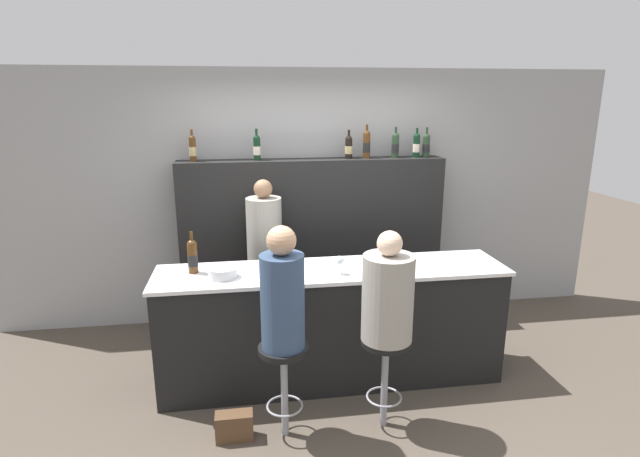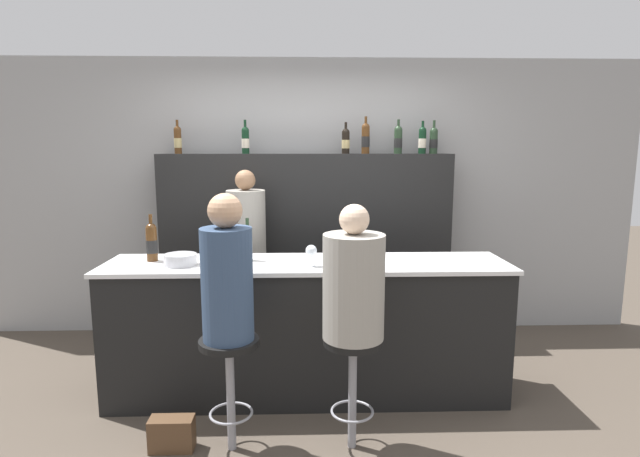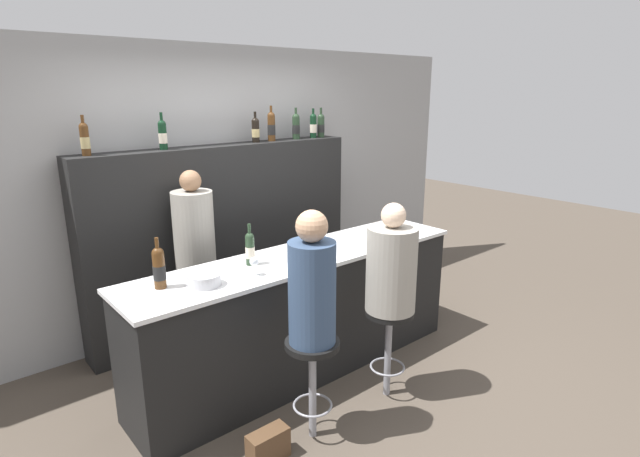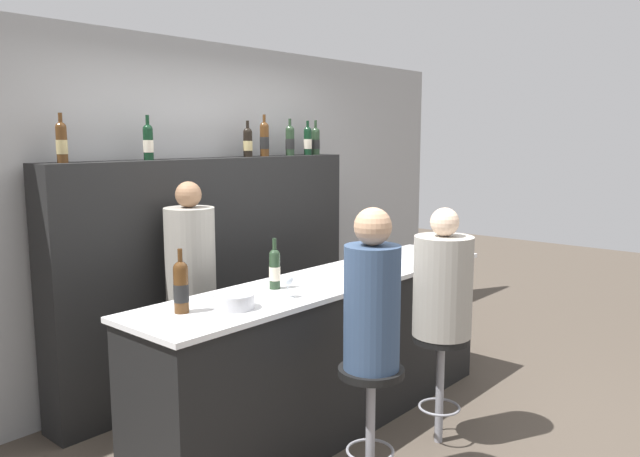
# 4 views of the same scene
# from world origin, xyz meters

# --- Properties ---
(ground_plane) EXTENTS (16.00, 16.00, 0.00)m
(ground_plane) POSITION_xyz_m (0.00, 0.00, 0.00)
(ground_plane) COLOR #4C4238
(wall_back) EXTENTS (6.40, 0.05, 2.60)m
(wall_back) POSITION_xyz_m (0.00, 1.66, 1.30)
(wall_back) COLOR #9E9E9E
(wall_back) RESTS_ON ground_plane
(bar_counter) EXTENTS (2.82, 0.62, 0.98)m
(bar_counter) POSITION_xyz_m (0.00, 0.29, 0.49)
(bar_counter) COLOR black
(bar_counter) RESTS_ON ground_plane
(back_bar_cabinet) EXTENTS (2.64, 0.28, 1.72)m
(back_bar_cabinet) POSITION_xyz_m (0.00, 1.43, 0.86)
(back_bar_cabinet) COLOR black
(back_bar_cabinet) RESTS_ON ground_plane
(wine_bottle_counter_0) EXTENTS (0.08, 0.08, 0.33)m
(wine_bottle_counter_0) POSITION_xyz_m (-1.09, 0.36, 1.12)
(wine_bottle_counter_0) COLOR #4C2D14
(wine_bottle_counter_0) RESTS_ON bar_counter
(wine_bottle_counter_1) EXTENTS (0.07, 0.07, 0.30)m
(wine_bottle_counter_1) POSITION_xyz_m (-0.42, 0.36, 1.11)
(wine_bottle_counter_1) COLOR #233823
(wine_bottle_counter_1) RESTS_ON bar_counter
(wine_bottle_backbar_0) EXTENTS (0.07, 0.07, 0.30)m
(wine_bottle_backbar_0) POSITION_xyz_m (-1.14, 1.43, 1.85)
(wine_bottle_backbar_0) COLOR #4C2D14
(wine_bottle_backbar_0) RESTS_ON back_bar_cabinet
(wine_bottle_backbar_1) EXTENTS (0.07, 0.07, 0.30)m
(wine_bottle_backbar_1) POSITION_xyz_m (-0.54, 1.43, 1.85)
(wine_bottle_backbar_1) COLOR black
(wine_bottle_backbar_1) RESTS_ON back_bar_cabinet
(wine_bottle_backbar_2) EXTENTS (0.07, 0.07, 0.28)m
(wine_bottle_backbar_2) POSITION_xyz_m (0.36, 1.43, 1.84)
(wine_bottle_backbar_2) COLOR black
(wine_bottle_backbar_2) RESTS_ON back_bar_cabinet
(wine_bottle_backbar_3) EXTENTS (0.07, 0.07, 0.33)m
(wine_bottle_backbar_3) POSITION_xyz_m (0.54, 1.43, 1.86)
(wine_bottle_backbar_3) COLOR #4C2D14
(wine_bottle_backbar_3) RESTS_ON back_bar_cabinet
(wine_bottle_backbar_4) EXTENTS (0.08, 0.08, 0.31)m
(wine_bottle_backbar_4) POSITION_xyz_m (0.84, 1.43, 1.85)
(wine_bottle_backbar_4) COLOR #233823
(wine_bottle_backbar_4) RESTS_ON back_bar_cabinet
(wine_bottle_backbar_5) EXTENTS (0.07, 0.07, 0.29)m
(wine_bottle_backbar_5) POSITION_xyz_m (1.06, 1.43, 1.85)
(wine_bottle_backbar_5) COLOR black
(wine_bottle_backbar_5) RESTS_ON back_bar_cabinet
(wine_bottle_backbar_6) EXTENTS (0.07, 0.07, 0.30)m
(wine_bottle_backbar_6) POSITION_xyz_m (1.16, 1.43, 1.84)
(wine_bottle_backbar_6) COLOR #233823
(wine_bottle_backbar_6) RESTS_ON back_bar_cabinet
(wine_glass_0) EXTENTS (0.07, 0.07, 0.13)m
(wine_glass_0) POSITION_xyz_m (-0.52, 0.16, 1.07)
(wine_glass_0) COLOR silver
(wine_glass_0) RESTS_ON bar_counter
(wine_glass_1) EXTENTS (0.08, 0.08, 0.15)m
(wine_glass_1) POSITION_xyz_m (0.03, 0.16, 1.09)
(wine_glass_1) COLOR silver
(wine_glass_1) RESTS_ON bar_counter
(metal_bowl) EXTENTS (0.22, 0.22, 0.08)m
(metal_bowl) POSITION_xyz_m (-0.86, 0.22, 1.02)
(metal_bowl) COLOR #B7B7BC
(metal_bowl) RESTS_ON bar_counter
(bar_stool_left) EXTENTS (0.35, 0.35, 0.69)m
(bar_stool_left) POSITION_xyz_m (-0.45, -0.38, 0.53)
(bar_stool_left) COLOR gray
(bar_stool_left) RESTS_ON ground_plane
(guest_seated_left) EXTENTS (0.29, 0.29, 0.84)m
(guest_seated_left) POSITION_xyz_m (-0.45, -0.38, 1.06)
(guest_seated_left) COLOR #334766
(guest_seated_left) RESTS_ON bar_stool_left
(bar_stool_right) EXTENTS (0.35, 0.35, 0.69)m
(bar_stool_right) POSITION_xyz_m (0.26, -0.38, 0.53)
(bar_stool_right) COLOR gray
(bar_stool_right) RESTS_ON ground_plane
(guest_seated_right) EXTENTS (0.35, 0.35, 0.78)m
(guest_seated_right) POSITION_xyz_m (0.26, -0.38, 1.02)
(guest_seated_right) COLOR gray
(guest_seated_right) RESTS_ON bar_stool_right
(bartender) EXTENTS (0.33, 0.33, 1.60)m
(bartender) POSITION_xyz_m (-0.51, 1.06, 0.74)
(bartender) COLOR gray
(bartender) RESTS_ON ground_plane
(handbag) EXTENTS (0.26, 0.12, 0.20)m
(handbag) POSITION_xyz_m (-0.81, -0.38, 0.10)
(handbag) COLOR #513823
(handbag) RESTS_ON ground_plane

